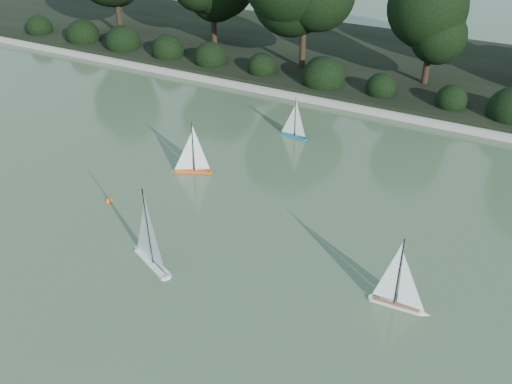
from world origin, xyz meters
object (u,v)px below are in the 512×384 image
sailboat_orange (190,164)px  sailboat_teal (292,130)px  sailboat_white_a (148,249)px  race_buoy (109,201)px  sailboat_white_b (402,297)px

sailboat_orange → sailboat_teal: (1.32, 2.94, -0.03)m
sailboat_white_a → race_buoy: 2.46m
sailboat_orange → sailboat_teal: size_ratio=1.15×
sailboat_white_b → race_buoy: sailboat_white_b is taller
sailboat_orange → sailboat_teal: 3.23m
sailboat_white_a → race_buoy: sailboat_white_a is taller
sailboat_teal → race_buoy: bearing=-113.8°
sailboat_white_b → sailboat_teal: bearing=130.6°
sailboat_orange → sailboat_white_b: bearing=-21.3°
sailboat_orange → race_buoy: 2.13m
sailboat_white_b → race_buoy: (-6.60, 0.30, -0.22)m
sailboat_white_b → sailboat_orange: bearing=158.7°
sailboat_white_a → sailboat_teal: 6.17m
sailboat_white_a → sailboat_white_b: (4.52, 0.99, -0.06)m
sailboat_white_b → race_buoy: bearing=177.4°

